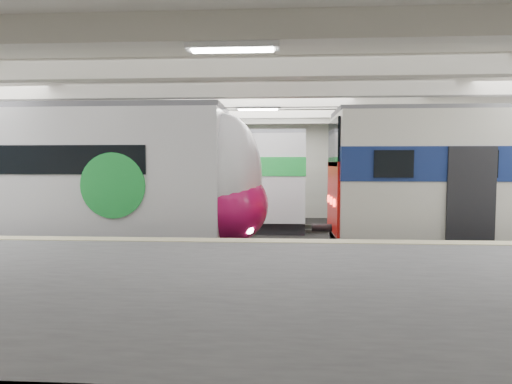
{
  "coord_description": "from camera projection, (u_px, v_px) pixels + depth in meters",
  "views": [
    {
      "loc": [
        0.84,
        -13.4,
        2.95
      ],
      "look_at": [
        -0.01,
        1.0,
        2.0
      ],
      "focal_mm": 30.0,
      "sensor_mm": 36.0,
      "label": 1
    }
  ],
  "objects": [
    {
      "name": "station_hall",
      "position": [
        251.0,
        153.0,
        11.64
      ],
      "size": [
        36.0,
        24.0,
        5.75
      ],
      "color": "black",
      "rests_on": "ground"
    },
    {
      "name": "modern_emu",
      "position": [
        57.0,
        183.0,
        13.81
      ],
      "size": [
        14.98,
        3.09,
        4.77
      ],
      "color": "silver",
      "rests_on": "ground"
    },
    {
      "name": "far_train",
      "position": [
        152.0,
        179.0,
        19.21
      ],
      "size": [
        13.75,
        3.09,
        4.38
      ],
      "rotation": [
        0.0,
        0.0,
        -0.02
      ],
      "color": "silver",
      "rests_on": "ground"
    }
  ]
}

